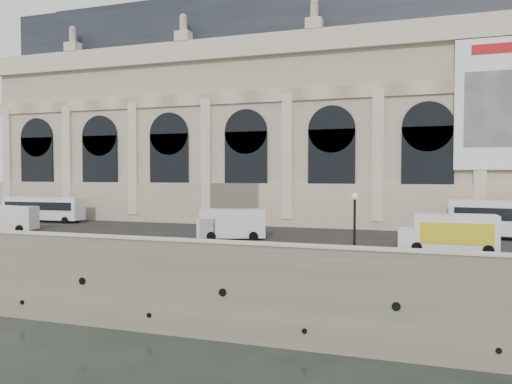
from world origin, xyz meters
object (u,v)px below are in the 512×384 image
Objects in this scene: lamp_right at (355,227)px; box_truck at (449,233)px; bus_left at (44,208)px; van_c at (229,224)px; van_b at (5,219)px.

box_truck is at bearing 43.60° from lamp_right.
van_c is (28.04, -7.78, -0.34)m from bus_left.
van_c is at bearing 148.37° from lamp_right.
bus_left is at bearing 164.48° from van_c.
bus_left is 9.83m from van_b.
lamp_right is (40.61, -15.53, 0.61)m from bus_left.
box_truck is (47.15, -9.29, -0.28)m from bus_left.
van_c is at bearing 175.48° from box_truck.
lamp_right is at bearing -31.63° from van_c.
box_truck reaches higher than van_c.
lamp_right is (37.42, -6.24, 1.02)m from van_b.
van_b is at bearing 170.54° from lamp_right.
van_b is at bearing -176.53° from van_c.
van_b is 1.32× the size of lamp_right.
lamp_right reaches higher than van_c.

